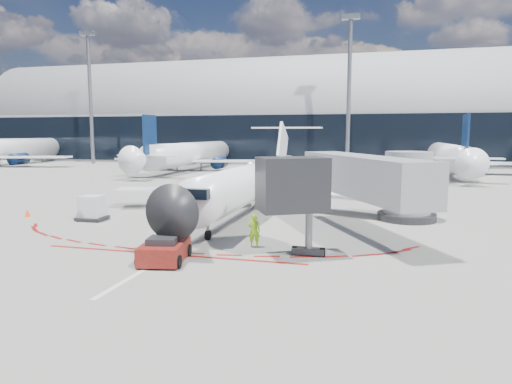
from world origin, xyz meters
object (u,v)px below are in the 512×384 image
(pushback_tug, at_px, (164,250))
(ramp_worker, at_px, (254,230))
(regional_jet, at_px, (255,180))
(uld_container, at_px, (92,208))

(pushback_tug, xyz_separation_m, ramp_worker, (3.38, 3.79, 0.36))
(pushback_tug, relative_size, ramp_worker, 2.70)
(pushback_tug, bearing_deg, regional_jet, 78.03)
(pushback_tug, bearing_deg, ramp_worker, 37.81)
(pushback_tug, height_order, uld_container, uld_container)
(pushback_tug, bearing_deg, uld_container, 128.95)
(pushback_tug, relative_size, uld_container, 2.52)
(pushback_tug, distance_m, ramp_worker, 5.09)
(uld_container, bearing_deg, pushback_tug, -43.90)
(ramp_worker, bearing_deg, uld_container, -22.97)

